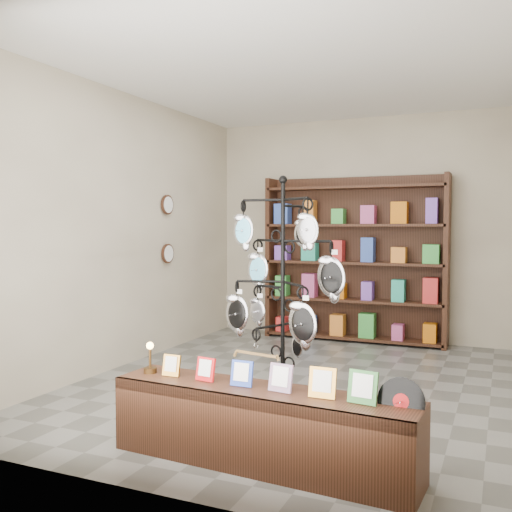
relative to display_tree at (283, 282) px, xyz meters
The scene contains 6 objects.
ground 1.62m from the display_tree, 104.28° to the left, with size 5.00×5.00×0.00m, color slate.
room_envelope 1.40m from the display_tree, 104.28° to the left, with size 5.00×5.00×5.00m.
display_tree is the anchor object (origin of this frame).
front_shelf 1.14m from the display_tree, 79.51° to the right, with size 2.05×0.54×0.72m.
back_shelving 3.46m from the display_tree, 94.85° to the left, with size 2.42×0.36×2.20m.
wall_clocks 3.01m from the display_tree, 139.25° to the left, with size 0.03×0.24×0.84m.
Camera 1 is at (1.83, -5.19, 1.54)m, focal length 40.00 mm.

